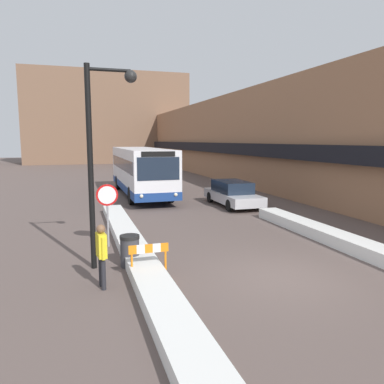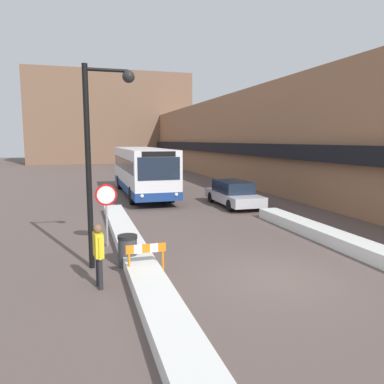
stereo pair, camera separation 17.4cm
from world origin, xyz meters
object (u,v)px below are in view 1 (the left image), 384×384
at_px(stop_sign, 107,202).
at_px(trash_bin, 130,251).
at_px(street_lamp, 101,143).
at_px(construction_barricade, 149,254).
at_px(city_bus, 141,170).
at_px(pedestrian, 101,250).
at_px(parked_car_front, 232,193).

bearing_deg(stop_sign, trash_bin, -79.34).
height_order(street_lamp, trash_bin, street_lamp).
xyz_separation_m(street_lamp, construction_barricade, (1.11, -1.25, -2.99)).
bearing_deg(city_bus, stop_sign, -104.86).
height_order(stop_sign, pedestrian, stop_sign).
xyz_separation_m(pedestrian, construction_barricade, (1.27, 0.37, -0.33)).
xyz_separation_m(parked_car_front, street_lamp, (-7.82, -8.55, 2.94)).
height_order(parked_car_front, stop_sign, stop_sign).
distance_m(city_bus, pedestrian, 16.26).
height_order(city_bus, stop_sign, city_bus).
relative_size(city_bus, street_lamp, 1.98).
bearing_deg(parked_car_front, pedestrian, -128.15).
relative_size(parked_car_front, street_lamp, 0.83).
bearing_deg(pedestrian, city_bus, 159.37).
bearing_deg(pedestrian, parked_car_front, 134.25).
xyz_separation_m(stop_sign, construction_barricade, (0.81, -3.40, -0.95)).
distance_m(street_lamp, pedestrian, 3.12).
bearing_deg(stop_sign, parked_car_front, 40.38).
distance_m(pedestrian, trash_bin, 1.78).
bearing_deg(construction_barricade, stop_sign, 103.37).
distance_m(trash_bin, construction_barricade, 1.15).
bearing_deg(street_lamp, trash_bin, -13.31).
xyz_separation_m(stop_sign, pedestrian, (-0.46, -3.77, -0.62)).
relative_size(city_bus, parked_car_front, 2.39).
bearing_deg(trash_bin, city_bus, 79.14).
bearing_deg(city_bus, trash_bin, -100.86).
relative_size(city_bus, construction_barricade, 10.52).
bearing_deg(stop_sign, pedestrian, -97.01).
relative_size(stop_sign, street_lamp, 0.38).
xyz_separation_m(city_bus, construction_barricade, (-2.39, -15.46, -1.07)).
height_order(parked_car_front, trash_bin, parked_car_front).
relative_size(parked_car_front, construction_barricade, 4.40).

